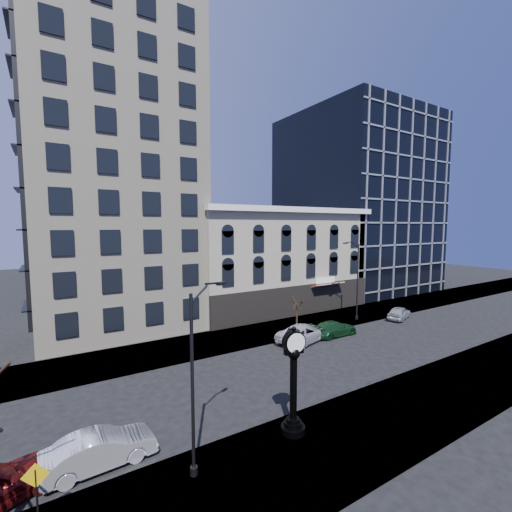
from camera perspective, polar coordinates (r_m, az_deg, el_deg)
ground at (r=25.22m, az=0.97°, el=-19.38°), size 160.00×160.00×0.00m
sidewalk_far at (r=31.74m, az=-7.10°, el=-14.03°), size 160.00×6.00×0.12m
sidewalk_near at (r=19.76m, az=15.17°, el=-26.86°), size 160.00×6.00×0.12m
cream_tower at (r=39.69m, az=-22.92°, el=17.65°), size 15.90×15.40×42.50m
victorian_row at (r=43.06m, az=2.99°, el=-0.81°), size 22.60×11.19×12.50m
glass_office at (r=60.01m, az=16.25°, el=8.34°), size 20.00×20.15×28.00m
street_clock at (r=18.21m, az=6.25°, el=-20.59°), size 1.23×1.23×5.43m
street_lamp_near at (r=14.65m, az=-9.05°, el=-11.75°), size 1.96×1.06×8.10m
street_lamp_far at (r=38.30m, az=15.98°, el=-0.60°), size 2.28×0.38×8.80m
bare_tree_far at (r=35.31m, az=6.85°, el=-7.13°), size 2.21×2.21×3.80m
warning_sign at (r=15.38m, az=-32.77°, el=-29.59°), size 0.84×0.18×2.59m
car_near_b at (r=18.37m, az=-24.52°, el=-27.26°), size 4.71×1.86×1.53m
car_far_a at (r=31.85m, az=7.91°, el=-12.57°), size 6.25×4.15×1.60m
car_far_b at (r=33.96m, az=12.89°, el=-11.69°), size 4.86×2.03×1.40m
car_far_c at (r=41.91m, az=22.75°, el=-8.71°), size 4.48×2.96×1.42m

